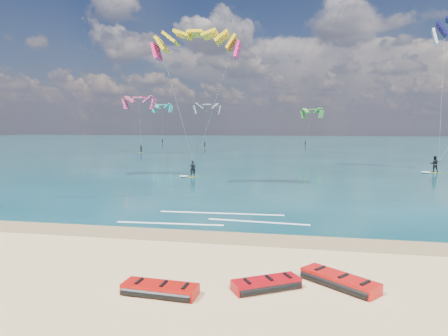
{
  "coord_description": "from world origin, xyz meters",
  "views": [
    {
      "loc": [
        6.63,
        -15.79,
        5.45
      ],
      "look_at": [
        2.12,
        8.0,
        2.89
      ],
      "focal_mm": 32.0,
      "sensor_mm": 36.0,
      "label": 1
    }
  ],
  "objects_px": {
    "packed_kite_left": "(160,295)",
    "packed_kite_right": "(266,289)",
    "packed_kite_mid": "(339,286)",
    "kitesurfer_main": "(194,103)"
  },
  "relations": [
    {
      "from": "packed_kite_left",
      "to": "packed_kite_right",
      "type": "relative_size",
      "value": 1.07
    },
    {
      "from": "packed_kite_mid",
      "to": "kitesurfer_main",
      "type": "distance_m",
      "value": 27.38
    },
    {
      "from": "packed_kite_left",
      "to": "packed_kite_mid",
      "type": "distance_m",
      "value": 6.07
    },
    {
      "from": "packed_kite_mid",
      "to": "kitesurfer_main",
      "type": "xyz_separation_m",
      "value": [
        -11.39,
        23.7,
        7.65
      ]
    },
    {
      "from": "packed_kite_mid",
      "to": "packed_kite_right",
      "type": "height_order",
      "value": "packed_kite_mid"
    },
    {
      "from": "packed_kite_left",
      "to": "packed_kite_mid",
      "type": "height_order",
      "value": "packed_kite_mid"
    },
    {
      "from": "kitesurfer_main",
      "to": "packed_kite_mid",
      "type": "bearing_deg",
      "value": -108.01
    },
    {
      "from": "packed_kite_mid",
      "to": "packed_kite_right",
      "type": "distance_m",
      "value": 2.55
    },
    {
      "from": "packed_kite_left",
      "to": "kitesurfer_main",
      "type": "distance_m",
      "value": 27.21
    },
    {
      "from": "packed_kite_right",
      "to": "packed_kite_left",
      "type": "bearing_deg",
      "value": 167.41
    }
  ]
}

